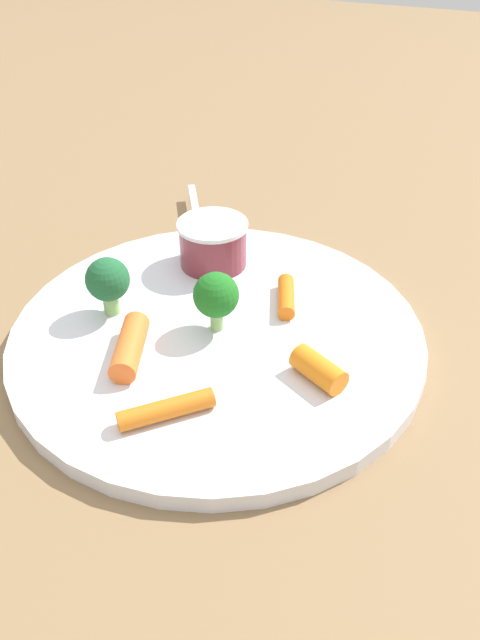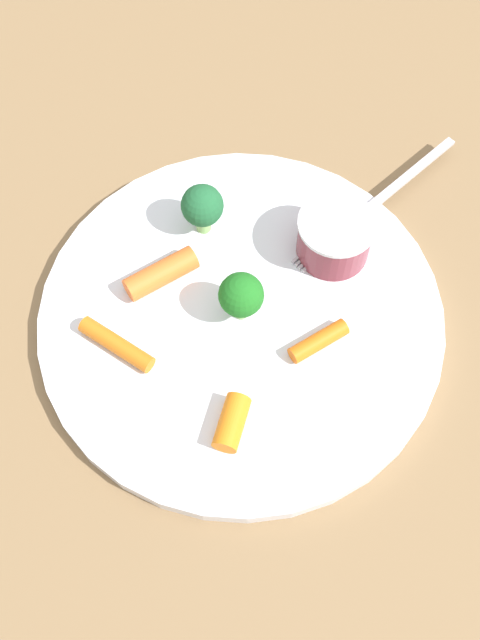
# 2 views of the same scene
# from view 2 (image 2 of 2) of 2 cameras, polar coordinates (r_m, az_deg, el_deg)

# --- Properties ---
(ground_plane) EXTENTS (2.40, 2.40, 0.00)m
(ground_plane) POSITION_cam_2_polar(r_m,az_deg,el_deg) (0.54, 0.08, -0.16)
(ground_plane) COLOR olive
(plate) EXTENTS (0.28, 0.28, 0.01)m
(plate) POSITION_cam_2_polar(r_m,az_deg,el_deg) (0.54, 0.08, 0.13)
(plate) COLOR white
(plate) RESTS_ON ground_plane
(sauce_cup) EXTENTS (0.05, 0.05, 0.04)m
(sauce_cup) POSITION_cam_2_polar(r_m,az_deg,el_deg) (0.55, 6.99, 6.10)
(sauce_cup) COLOR maroon
(sauce_cup) RESTS_ON plate
(broccoli_floret_0) EXTENTS (0.03, 0.03, 0.04)m
(broccoli_floret_0) POSITION_cam_2_polar(r_m,az_deg,el_deg) (0.51, 0.31, 1.64)
(broccoli_floret_0) COLOR #93C374
(broccoli_floret_0) RESTS_ON plate
(broccoli_floret_1) EXTENTS (0.03, 0.03, 0.04)m
(broccoli_floret_1) POSITION_cam_2_polar(r_m,az_deg,el_deg) (0.55, -2.79, 8.36)
(broccoli_floret_1) COLOR #85BB67
(broccoli_floret_1) RESTS_ON plate
(carrot_stick_0) EXTENTS (0.05, 0.05, 0.01)m
(carrot_stick_0) POSITION_cam_2_polar(r_m,az_deg,el_deg) (0.52, -9.08, -1.78)
(carrot_stick_0) COLOR orange
(carrot_stick_0) RESTS_ON plate
(carrot_stick_1) EXTENTS (0.03, 0.06, 0.02)m
(carrot_stick_1) POSITION_cam_2_polar(r_m,az_deg,el_deg) (0.54, -5.84, 3.42)
(carrot_stick_1) COLOR orange
(carrot_stick_1) RESTS_ON plate
(carrot_stick_2) EXTENTS (0.04, 0.03, 0.02)m
(carrot_stick_2) POSITION_cam_2_polar(r_m,az_deg,el_deg) (0.49, -0.62, -7.57)
(carrot_stick_2) COLOR orange
(carrot_stick_2) RESTS_ON plate
(carrot_stick_3) EXTENTS (0.03, 0.04, 0.01)m
(carrot_stick_3) POSITION_cam_2_polar(r_m,az_deg,el_deg) (0.52, 5.81, -1.56)
(carrot_stick_3) COLOR orange
(carrot_stick_3) RESTS_ON plate
(fork) EXTENTS (0.09, 0.15, 0.00)m
(fork) POSITION_cam_2_polar(r_m,az_deg,el_deg) (0.59, 9.90, 8.46)
(fork) COLOR silver
(fork) RESTS_ON plate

